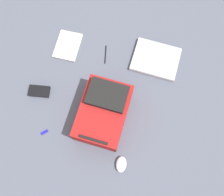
{
  "coord_description": "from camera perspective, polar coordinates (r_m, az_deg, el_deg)",
  "views": [
    {
      "loc": [
        -0.05,
        0.48,
        1.61
      ],
      "look_at": [
        -0.0,
        -0.01,
        0.02
      ],
      "focal_mm": 39.47,
      "sensor_mm": 36.0,
      "label": 1
    }
  ],
  "objects": [
    {
      "name": "power_brick",
      "position": [
        1.75,
        -16.5,
        1.51
      ],
      "size": [
        0.14,
        0.08,
        0.03
      ],
      "primitive_type": "cube",
      "rotation": [
        0.0,
        0.0,
        4.72
      ],
      "color": "black",
      "rests_on": "ground_plane"
    },
    {
      "name": "backpack",
      "position": [
        1.56,
        -1.96,
        -3.28
      ],
      "size": [
        0.36,
        0.45,
        0.21
      ],
      "color": "maroon",
      "rests_on": "ground_plane"
    },
    {
      "name": "computer_mouse",
      "position": [
        1.59,
        2.16,
        -15.1
      ],
      "size": [
        0.07,
        0.1,
        0.04
      ],
      "primitive_type": "ellipsoid",
      "rotation": [
        0.0,
        0.0,
        -0.02
      ],
      "color": "silver",
      "rests_on": "ground_plane"
    },
    {
      "name": "pen_black",
      "position": [
        1.8,
        -1.54,
        10.09
      ],
      "size": [
        0.02,
        0.14,
        0.01
      ],
      "primitive_type": "cylinder",
      "rotation": [
        1.57,
        0.0,
        0.05
      ],
      "color": "black",
      "rests_on": "ground_plane"
    },
    {
      "name": "book_red",
      "position": [
        1.86,
        -10.19,
        11.83
      ],
      "size": [
        0.2,
        0.25,
        0.02
      ],
      "color": "silver",
      "rests_on": "ground_plane"
    },
    {
      "name": "laptop",
      "position": [
        1.8,
        10.09,
        8.81
      ],
      "size": [
        0.37,
        0.32,
        0.03
      ],
      "color": "#929296",
      "rests_on": "ground_plane"
    },
    {
      "name": "ground_plane",
      "position": [
        1.68,
        -0.08,
        -0.4
      ],
      "size": [
        3.54,
        3.54,
        0.0
      ],
      "primitive_type": "plane",
      "color": "#4C5160"
    },
    {
      "name": "usb_stick",
      "position": [
        1.68,
        -15.42,
        -7.65
      ],
      "size": [
        0.05,
        0.04,
        0.01
      ],
      "primitive_type": "cube",
      "rotation": [
        0.0,
        0.0,
        2.19
      ],
      "color": "#191999",
      "rests_on": "ground_plane"
    }
  ]
}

